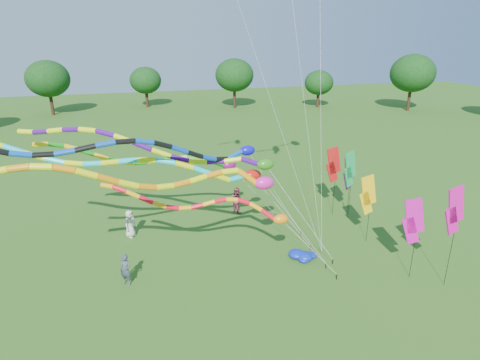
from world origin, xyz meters
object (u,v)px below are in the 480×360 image
object	(u,v)px
blue_nylon_heap	(301,256)
person_c	(237,200)
person_a	(130,224)
tube_kite_red	(217,207)
tube_kite_orange	(179,179)
person_b	(126,270)

from	to	relation	value
blue_nylon_heap	person_c	size ratio (longest dim) A/B	0.65
blue_nylon_heap	person_a	size ratio (longest dim) A/B	0.68
tube_kite_red	tube_kite_orange	size ratio (longest dim) A/B	0.75
person_b	person_c	bearing A→B (deg)	78.58
person_b	person_c	distance (m)	10.35
tube_kite_orange	person_b	bearing A→B (deg)	147.56
tube_kite_red	person_c	size ratio (longest dim) A/B	5.93
tube_kite_red	person_c	bearing A→B (deg)	88.22
blue_nylon_heap	person_b	xyz separation A→B (m)	(-9.36, 0.29, 0.62)
tube_kite_orange	blue_nylon_heap	size ratio (longest dim) A/B	12.15
person_a	person_c	size ratio (longest dim) A/B	0.96
tube_kite_red	person_b	world-z (taller)	tube_kite_red
tube_kite_red	person_b	bearing A→B (deg)	-163.24
tube_kite_orange	blue_nylon_heap	world-z (taller)	tube_kite_orange
tube_kite_red	tube_kite_orange	bearing A→B (deg)	-126.06
tube_kite_red	blue_nylon_heap	bearing A→B (deg)	22.14
tube_kite_red	blue_nylon_heap	distance (m)	5.93
person_a	tube_kite_orange	bearing A→B (deg)	-119.50
person_b	person_c	size ratio (longest dim) A/B	0.91
person_c	person_b	bearing A→B (deg)	105.68
person_a	person_c	bearing A→B (deg)	-34.46
person_c	blue_nylon_heap	bearing A→B (deg)	166.72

